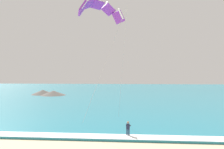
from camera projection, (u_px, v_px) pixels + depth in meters
The scene contains 6 objects.
sea at pixel (139, 92), 80.22m from camera, with size 200.00×120.00×0.20m, color teal.
surf_foam at pixel (167, 138), 21.41m from camera, with size 200.00×1.79×0.04m, color white.
surfboard at pixel (128, 137), 22.30m from camera, with size 0.69×1.46×0.09m.
kitesurfer at pixel (128, 128), 22.32m from camera, with size 0.58×0.58×1.69m.
kite_primary at pixel (100, 9), 25.79m from camera, with size 5.58×5.48×14.52m.
headland_left at pixel (48, 93), 66.29m from camera, with size 12.58×10.45×1.71m.
Camera 1 is at (-3.84, -9.70, 6.64)m, focal length 34.02 mm.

